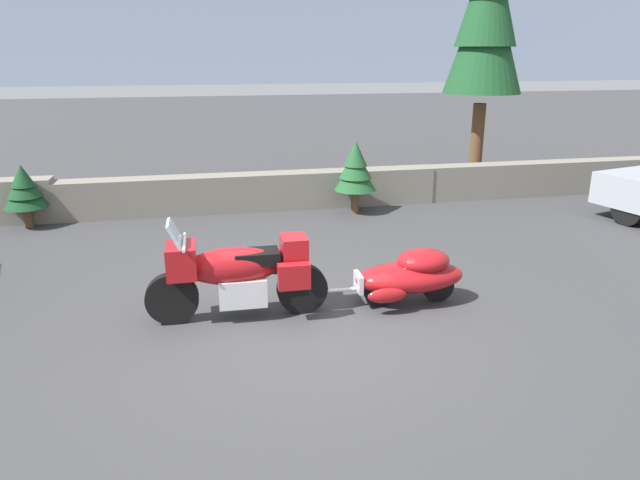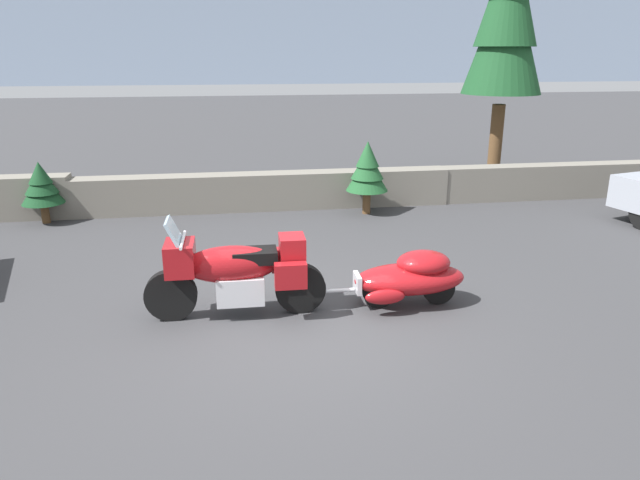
# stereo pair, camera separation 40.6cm
# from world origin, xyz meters

# --- Properties ---
(ground_plane) EXTENTS (80.00, 80.00, 0.00)m
(ground_plane) POSITION_xyz_m (0.00, 0.00, 0.00)
(ground_plane) COLOR #38383A
(stone_guard_wall) EXTENTS (24.00, 0.54, 0.88)m
(stone_guard_wall) POSITION_xyz_m (-0.37, 5.82, 0.41)
(stone_guard_wall) COLOR slate
(stone_guard_wall) RESTS_ON ground
(distant_ridgeline) EXTENTS (240.00, 80.00, 16.00)m
(distant_ridgeline) POSITION_xyz_m (0.00, 95.86, 8.00)
(distant_ridgeline) COLOR #8C9EB7
(distant_ridgeline) RESTS_ON ground
(touring_motorcycle) EXTENTS (2.31, 0.76, 1.33)m
(touring_motorcycle) POSITION_xyz_m (-0.74, 0.47, 0.62)
(touring_motorcycle) COLOR black
(touring_motorcycle) RESTS_ON ground
(car_shaped_trailer) EXTENTS (2.20, 0.79, 0.76)m
(car_shaped_trailer) POSITION_xyz_m (1.57, 0.44, 0.41)
(car_shaped_trailer) COLOR black
(car_shaped_trailer) RESTS_ON ground
(pine_tree_tall) EXTENTS (1.98, 1.98, 6.87)m
(pine_tree_tall) POSITION_xyz_m (6.13, 7.84, 4.30)
(pine_tree_tall) COLOR brown
(pine_tree_tall) RESTS_ON ground
(pine_sapling_near) EXTENTS (0.81, 0.81, 1.23)m
(pine_sapling_near) POSITION_xyz_m (-4.42, 5.42, 0.77)
(pine_sapling_near) COLOR brown
(pine_sapling_near) RESTS_ON ground
(pine_sapling_farther) EXTENTS (0.88, 0.88, 1.53)m
(pine_sapling_farther) POSITION_xyz_m (2.07, 5.13, 0.95)
(pine_sapling_farther) COLOR brown
(pine_sapling_farther) RESTS_ON ground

